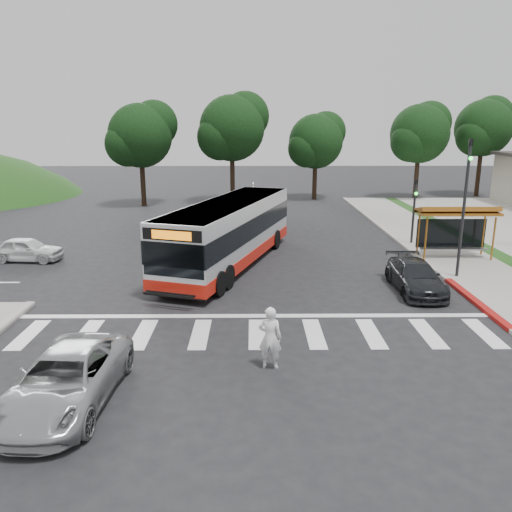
{
  "coord_description": "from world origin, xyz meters",
  "views": [
    {
      "loc": [
        -0.18,
        -21.2,
        7.08
      ],
      "look_at": [
        -0.01,
        -0.33,
        1.6
      ],
      "focal_mm": 35.0,
      "sensor_mm": 36.0,
      "label": 1
    }
  ],
  "objects_px": {
    "transit_bus": "(230,234)",
    "pedestrian": "(270,338)",
    "silver_suv_south": "(66,379)",
    "dark_sedan": "(415,277)"
  },
  "relations": [
    {
      "from": "transit_bus",
      "to": "pedestrian",
      "type": "height_order",
      "value": "transit_bus"
    },
    {
      "from": "transit_bus",
      "to": "dark_sedan",
      "type": "relative_size",
      "value": 2.83
    },
    {
      "from": "pedestrian",
      "to": "silver_suv_south",
      "type": "height_order",
      "value": "pedestrian"
    },
    {
      "from": "silver_suv_south",
      "to": "dark_sedan",
      "type": "bearing_deg",
      "value": 40.29
    },
    {
      "from": "transit_bus",
      "to": "silver_suv_south",
      "type": "distance_m",
      "value": 14.05
    },
    {
      "from": "pedestrian",
      "to": "dark_sedan",
      "type": "distance_m",
      "value": 9.76
    },
    {
      "from": "transit_bus",
      "to": "silver_suv_south",
      "type": "bearing_deg",
      "value": -87.01
    },
    {
      "from": "pedestrian",
      "to": "silver_suv_south",
      "type": "bearing_deg",
      "value": 30.97
    },
    {
      "from": "pedestrian",
      "to": "silver_suv_south",
      "type": "relative_size",
      "value": 0.38
    },
    {
      "from": "transit_bus",
      "to": "pedestrian",
      "type": "xyz_separation_m",
      "value": [
        1.68,
        -11.55,
        -0.69
      ]
    }
  ]
}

